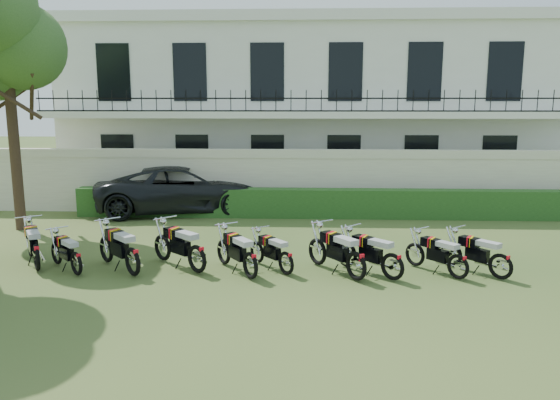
% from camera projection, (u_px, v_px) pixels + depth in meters
% --- Properties ---
extents(ground, '(100.00, 100.00, 0.00)m').
position_uv_depth(ground, '(306.00, 286.00, 11.99)').
color(ground, '#2E4A1D').
rests_on(ground, ground).
extents(perimeter_wall, '(30.00, 0.35, 2.30)m').
position_uv_depth(perimeter_wall, '(306.00, 181.00, 19.64)').
color(perimeter_wall, beige).
rests_on(perimeter_wall, ground).
extents(hedge, '(18.00, 0.60, 1.00)m').
position_uv_depth(hedge, '(334.00, 203.00, 18.93)').
color(hedge, '#1A4016').
rests_on(hedge, ground).
extents(building, '(20.40, 9.60, 7.40)m').
position_uv_depth(building, '(306.00, 107.00, 25.04)').
color(building, white).
rests_on(building, ground).
extents(tree_west_near, '(3.40, 3.20, 7.90)m').
position_uv_depth(tree_west_near, '(6.00, 37.00, 16.23)').
color(tree_west_near, '#473323').
rests_on(tree_west_near, ground).
extents(motorcycle_0, '(1.17, 1.76, 1.10)m').
position_uv_depth(motorcycle_0, '(36.00, 251.00, 12.90)').
color(motorcycle_0, black).
rests_on(motorcycle_0, ground).
extents(motorcycle_1, '(1.31, 1.30, 0.96)m').
position_uv_depth(motorcycle_1, '(76.00, 258.00, 12.58)').
color(motorcycle_1, black).
rests_on(motorcycle_1, ground).
extents(motorcycle_2, '(1.53, 1.60, 1.15)m').
position_uv_depth(motorcycle_2, '(132.00, 255.00, 12.51)').
color(motorcycle_2, black).
rests_on(motorcycle_2, ground).
extents(motorcycle_3, '(1.63, 1.49, 1.15)m').
position_uv_depth(motorcycle_3, '(197.00, 252.00, 12.73)').
color(motorcycle_3, black).
rests_on(motorcycle_3, ground).
extents(motorcycle_4, '(1.20, 1.67, 1.07)m').
position_uv_depth(motorcycle_4, '(250.00, 259.00, 12.31)').
color(motorcycle_4, black).
rests_on(motorcycle_4, ground).
extents(motorcycle_5, '(1.16, 1.40, 0.95)m').
position_uv_depth(motorcycle_5, '(286.00, 257.00, 12.62)').
color(motorcycle_5, black).
rests_on(motorcycle_5, ground).
extents(motorcycle_6, '(1.31, 1.75, 1.14)m').
position_uv_depth(motorcycle_6, '(356.00, 259.00, 12.20)').
color(motorcycle_6, black).
rests_on(motorcycle_6, ground).
extents(motorcycle_7, '(1.46, 1.46, 1.07)m').
position_uv_depth(motorcycle_7, '(393.00, 260.00, 12.22)').
color(motorcycle_7, black).
rests_on(motorcycle_7, ground).
extents(motorcycle_8, '(1.20, 1.47, 0.99)m').
position_uv_depth(motorcycle_8, '(458.00, 261.00, 12.31)').
color(motorcycle_8, black).
rests_on(motorcycle_8, ground).
extents(motorcycle_9, '(1.32, 1.46, 1.02)m').
position_uv_depth(motorcycle_9, '(501.00, 260.00, 12.29)').
color(motorcycle_9, black).
rests_on(motorcycle_9, ground).
extents(suv, '(6.58, 4.02, 1.70)m').
position_uv_depth(suv, '(183.00, 189.00, 19.85)').
color(suv, black).
rests_on(suv, ground).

